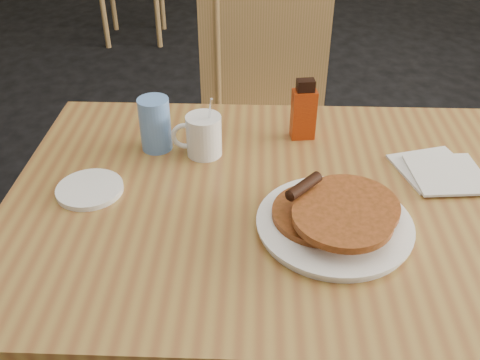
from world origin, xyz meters
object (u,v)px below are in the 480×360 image
(main_table, at_px, (297,210))
(coffee_mug, at_px, (203,135))
(chair_main_far, at_px, (265,102))
(blue_tumbler, at_px, (155,124))
(pancake_plate, at_px, (335,218))
(syrup_bottle, at_px, (304,111))

(main_table, distance_m, coffee_mug, 0.29)
(chair_main_far, height_order, blue_tumbler, chair_main_far)
(coffee_mug, relative_size, blue_tumbler, 1.20)
(chair_main_far, height_order, pancake_plate, chair_main_far)
(syrup_bottle, bearing_deg, main_table, -102.85)
(coffee_mug, bearing_deg, chair_main_far, 77.47)
(coffee_mug, xyz_separation_m, blue_tumbler, (-0.11, 0.03, 0.01))
(chair_main_far, bearing_deg, main_table, -84.63)
(chair_main_far, bearing_deg, pancake_plate, -80.92)
(blue_tumbler, bearing_deg, pancake_plate, -40.21)
(pancake_plate, distance_m, blue_tumbler, 0.49)
(main_table, xyz_separation_m, blue_tumbler, (-0.32, 0.21, 0.11))
(chair_main_far, height_order, coffee_mug, chair_main_far)
(chair_main_far, distance_m, pancake_plate, 0.88)
(main_table, bearing_deg, chair_main_far, 90.61)
(main_table, distance_m, syrup_bottle, 0.27)
(coffee_mug, height_order, blue_tumbler, coffee_mug)
(chair_main_far, distance_m, syrup_bottle, 0.56)
(main_table, height_order, blue_tumbler, blue_tumbler)
(main_table, height_order, syrup_bottle, syrup_bottle)
(pancake_plate, distance_m, coffee_mug, 0.39)
(chair_main_far, bearing_deg, blue_tumbler, -115.04)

